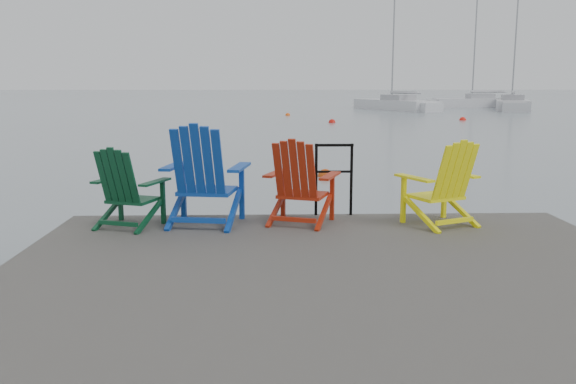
{
  "coord_description": "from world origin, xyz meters",
  "views": [
    {
      "loc": [
        -0.55,
        -5.02,
        2.13
      ],
      "look_at": [
        -0.33,
        2.15,
        0.85
      ],
      "focal_mm": 38.0,
      "sensor_mm": 36.0,
      "label": 1
    }
  ],
  "objects_px": {
    "buoy_c": "(463,120)",
    "buoy_d": "(288,115)",
    "sailboat_near": "(395,105)",
    "chair_red": "(300,182)",
    "sailboat_far": "(476,103)",
    "chair_green": "(127,188)",
    "buoy_a": "(325,176)",
    "chair_yellow": "(443,183)",
    "handrail": "(334,172)",
    "chair_blue": "(204,175)",
    "sailboat_mid": "(512,105)",
    "buoy_b": "(332,123)"
  },
  "relations": [
    {
      "from": "buoy_c",
      "to": "buoy_d",
      "type": "relative_size",
      "value": 1.17
    },
    {
      "from": "sailboat_near",
      "to": "buoy_d",
      "type": "xyz_separation_m",
      "value": [
        -8.99,
        -8.48,
        -0.35
      ]
    },
    {
      "from": "chair_red",
      "to": "sailboat_far",
      "type": "distance_m",
      "value": 51.01
    },
    {
      "from": "chair_green",
      "to": "buoy_a",
      "type": "bearing_deg",
      "value": 87.18
    },
    {
      "from": "buoy_a",
      "to": "chair_yellow",
      "type": "bearing_deg",
      "value": -84.33
    },
    {
      "from": "handrail",
      "to": "buoy_d",
      "type": "distance_m",
      "value": 33.72
    },
    {
      "from": "chair_yellow",
      "to": "sailboat_far",
      "type": "height_order",
      "value": "sailboat_far"
    },
    {
      "from": "chair_blue",
      "to": "chair_red",
      "type": "xyz_separation_m",
      "value": [
        1.11,
        0.03,
        -0.09
      ]
    },
    {
      "from": "chair_green",
      "to": "sailboat_near",
      "type": "bearing_deg",
      "value": 94.1
    },
    {
      "from": "handrail",
      "to": "chair_green",
      "type": "bearing_deg",
      "value": -166.3
    },
    {
      "from": "buoy_d",
      "to": "sailboat_far",
      "type": "bearing_deg",
      "value": 37.78
    },
    {
      "from": "sailboat_near",
      "to": "buoy_c",
      "type": "relative_size",
      "value": 31.57
    },
    {
      "from": "sailboat_near",
      "to": "chair_blue",
      "type": "bearing_deg",
      "value": -127.29
    },
    {
      "from": "sailboat_near",
      "to": "buoy_c",
      "type": "height_order",
      "value": "sailboat_near"
    },
    {
      "from": "sailboat_mid",
      "to": "buoy_c",
      "type": "relative_size",
      "value": 32.61
    },
    {
      "from": "chair_blue",
      "to": "buoy_c",
      "type": "xyz_separation_m",
      "value": [
        12.1,
        28.49,
        -1.09
      ]
    },
    {
      "from": "buoy_a",
      "to": "sailboat_far",
      "type": "bearing_deg",
      "value": 66.92
    },
    {
      "from": "chair_red",
      "to": "buoy_b",
      "type": "height_order",
      "value": "chair_red"
    },
    {
      "from": "buoy_d",
      "to": "chair_red",
      "type": "bearing_deg",
      "value": -91.54
    },
    {
      "from": "buoy_c",
      "to": "sailboat_far",
      "type": "bearing_deg",
      "value": 69.2
    },
    {
      "from": "buoy_c",
      "to": "buoy_d",
      "type": "distance_m",
      "value": 11.58
    },
    {
      "from": "sailboat_far",
      "to": "buoy_a",
      "type": "relative_size",
      "value": 30.07
    },
    {
      "from": "sailboat_mid",
      "to": "chair_green",
      "type": "bearing_deg",
      "value": -97.05
    },
    {
      "from": "handrail",
      "to": "buoy_c",
      "type": "xyz_separation_m",
      "value": [
        10.54,
        27.99,
        -1.04
      ]
    },
    {
      "from": "sailboat_far",
      "to": "sailboat_near",
      "type": "bearing_deg",
      "value": 116.25
    },
    {
      "from": "chair_blue",
      "to": "buoy_b",
      "type": "distance_m",
      "value": 26.95
    },
    {
      "from": "chair_red",
      "to": "chair_yellow",
      "type": "bearing_deg",
      "value": 14.98
    },
    {
      "from": "chair_yellow",
      "to": "sailboat_near",
      "type": "bearing_deg",
      "value": 54.11
    },
    {
      "from": "chair_red",
      "to": "sailboat_far",
      "type": "relative_size",
      "value": 0.09
    },
    {
      "from": "buoy_b",
      "to": "buoy_d",
      "type": "xyz_separation_m",
      "value": [
        -2.2,
        7.61,
        0.0
      ]
    },
    {
      "from": "buoy_b",
      "to": "chair_red",
      "type": "bearing_deg",
      "value": -96.7
    },
    {
      "from": "buoy_b",
      "to": "buoy_d",
      "type": "relative_size",
      "value": 1.16
    },
    {
      "from": "buoy_b",
      "to": "buoy_d",
      "type": "distance_m",
      "value": 7.92
    },
    {
      "from": "handrail",
      "to": "chair_blue",
      "type": "relative_size",
      "value": 0.77
    },
    {
      "from": "chair_green",
      "to": "buoy_a",
      "type": "relative_size",
      "value": 2.63
    },
    {
      "from": "chair_yellow",
      "to": "sailboat_mid",
      "type": "height_order",
      "value": "sailboat_mid"
    },
    {
      "from": "chair_yellow",
      "to": "buoy_d",
      "type": "xyz_separation_m",
      "value": [
        -0.73,
        34.31,
        -1.0
      ]
    },
    {
      "from": "chair_green",
      "to": "chair_blue",
      "type": "height_order",
      "value": "chair_blue"
    },
    {
      "from": "sailboat_near",
      "to": "sailboat_far",
      "type": "distance_m",
      "value": 9.73
    },
    {
      "from": "sailboat_near",
      "to": "buoy_b",
      "type": "relative_size",
      "value": 31.98
    },
    {
      "from": "sailboat_mid",
      "to": "buoy_b",
      "type": "xyz_separation_m",
      "value": [
        -16.55,
        -16.48,
        -0.35
      ]
    },
    {
      "from": "chair_red",
      "to": "buoy_d",
      "type": "bearing_deg",
      "value": 108.17
    },
    {
      "from": "chair_blue",
      "to": "buoy_a",
      "type": "height_order",
      "value": "chair_blue"
    },
    {
      "from": "sailboat_near",
      "to": "chair_red",
      "type": "bearing_deg",
      "value": -125.89
    },
    {
      "from": "chair_blue",
      "to": "buoy_a",
      "type": "bearing_deg",
      "value": 82.75
    },
    {
      "from": "sailboat_mid",
      "to": "handrail",
      "type": "bearing_deg",
      "value": -94.71
    },
    {
      "from": "buoy_c",
      "to": "handrail",
      "type": "bearing_deg",
      "value": -110.64
    },
    {
      "from": "sailboat_far",
      "to": "buoy_d",
      "type": "bearing_deg",
      "value": 123.32
    },
    {
      "from": "handrail",
      "to": "sailboat_near",
      "type": "height_order",
      "value": "sailboat_near"
    },
    {
      "from": "buoy_b",
      "to": "sailboat_far",
      "type": "bearing_deg",
      "value": 54.27
    }
  ]
}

